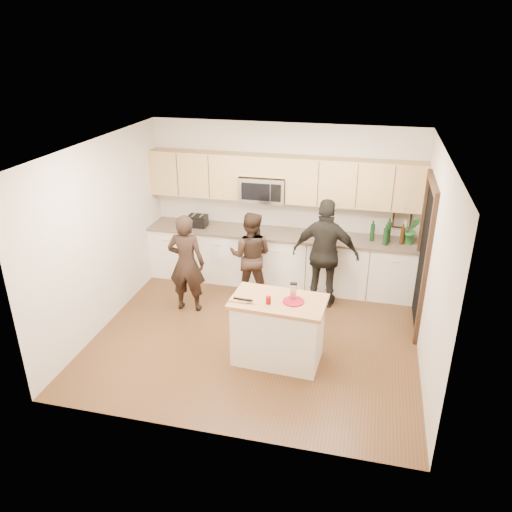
% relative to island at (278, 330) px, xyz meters
% --- Properties ---
extents(floor, '(4.50, 4.50, 0.00)m').
position_rel_island_xyz_m(floor, '(-0.41, 0.50, -0.45)').
color(floor, '#57351D').
rests_on(floor, ground).
extents(room_shell, '(4.52, 4.02, 2.71)m').
position_rel_island_xyz_m(room_shell, '(-0.41, 0.50, 1.28)').
color(room_shell, beige).
rests_on(room_shell, ground).
extents(back_cabinetry, '(4.50, 0.66, 0.94)m').
position_rel_island_xyz_m(back_cabinetry, '(-0.41, 2.19, 0.02)').
color(back_cabinetry, white).
rests_on(back_cabinetry, ground).
extents(upper_cabinetry, '(4.50, 0.33, 0.75)m').
position_rel_island_xyz_m(upper_cabinetry, '(-0.38, 2.33, 1.39)').
color(upper_cabinetry, tan).
rests_on(upper_cabinetry, ground).
extents(microwave, '(0.76, 0.41, 0.40)m').
position_rel_island_xyz_m(microwave, '(-0.72, 2.30, 1.20)').
color(microwave, silver).
rests_on(microwave, ground).
extents(doorway, '(0.06, 1.25, 2.20)m').
position_rel_island_xyz_m(doorway, '(1.82, 1.40, 0.70)').
color(doorway, black).
rests_on(doorway, ground).
extents(framed_picture, '(0.30, 0.03, 0.38)m').
position_rel_island_xyz_m(framed_picture, '(1.54, 2.48, 0.83)').
color(framed_picture, black).
rests_on(framed_picture, ground).
extents(dish_towel, '(0.34, 0.60, 0.48)m').
position_rel_island_xyz_m(dish_towel, '(-1.36, 2.00, 0.35)').
color(dish_towel, white).
rests_on(dish_towel, ground).
extents(island, '(1.24, 0.77, 0.90)m').
position_rel_island_xyz_m(island, '(0.00, 0.00, 0.00)').
color(island, white).
rests_on(island, ground).
extents(red_plate, '(0.27, 0.27, 0.02)m').
position_rel_island_xyz_m(red_plate, '(0.19, -0.01, 0.45)').
color(red_plate, maroon).
rests_on(red_plate, island).
extents(box_grater, '(0.09, 0.06, 0.21)m').
position_rel_island_xyz_m(box_grater, '(0.18, 0.07, 0.57)').
color(box_grater, silver).
rests_on(box_grater, red_plate).
extents(drink_glass, '(0.07, 0.07, 0.10)m').
position_rel_island_xyz_m(drink_glass, '(-0.11, -0.12, 0.49)').
color(drink_glass, maroon).
rests_on(drink_glass, island).
extents(cutting_board, '(0.25, 0.17, 0.02)m').
position_rel_island_xyz_m(cutting_board, '(-0.48, -0.12, 0.45)').
color(cutting_board, '#A87646').
rests_on(cutting_board, island).
extents(tongs, '(0.25, 0.04, 0.02)m').
position_rel_island_xyz_m(tongs, '(-0.43, -0.14, 0.47)').
color(tongs, black).
rests_on(tongs, cutting_board).
extents(knife, '(0.22, 0.04, 0.01)m').
position_rel_island_xyz_m(knife, '(-0.37, -0.17, 0.47)').
color(knife, silver).
rests_on(knife, cutting_board).
extents(toaster, '(0.32, 0.24, 0.20)m').
position_rel_island_xyz_m(toaster, '(-1.84, 2.17, 0.58)').
color(toaster, black).
rests_on(toaster, back_cabinetry).
extents(bottle_cluster, '(0.57, 0.27, 0.39)m').
position_rel_island_xyz_m(bottle_cluster, '(1.38, 2.18, 0.66)').
color(bottle_cluster, black).
rests_on(bottle_cluster, back_cabinetry).
extents(orchid, '(0.28, 0.24, 0.45)m').
position_rel_island_xyz_m(orchid, '(1.69, 2.22, 0.71)').
color(orchid, '#2C6F32').
rests_on(orchid, back_cabinetry).
extents(woman_left, '(0.59, 0.41, 1.56)m').
position_rel_island_xyz_m(woman_left, '(-1.62, 1.01, 0.33)').
color(woman_left, black).
rests_on(woman_left, ground).
extents(woman_center, '(0.72, 0.57, 1.46)m').
position_rel_island_xyz_m(woman_center, '(-0.77, 1.63, 0.27)').
color(woman_center, black).
rests_on(woman_center, ground).
extents(woman_right, '(1.05, 0.50, 1.75)m').
position_rel_island_xyz_m(woman_right, '(0.42, 1.63, 0.42)').
color(woman_right, black).
rests_on(woman_right, ground).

